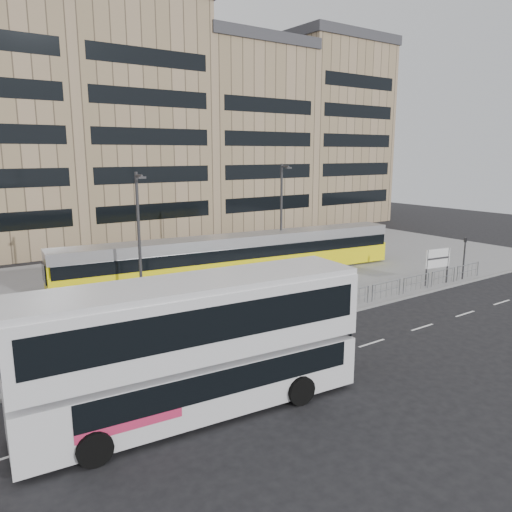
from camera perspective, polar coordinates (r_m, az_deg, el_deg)
ground at (r=27.20m, az=3.87°, el=-8.26°), size 120.00×120.00×0.00m
plaza at (r=36.85m, az=-7.95°, el=-2.87°), size 64.00×24.00×0.15m
kerb at (r=27.21m, az=3.81°, el=-8.08°), size 64.00×0.25×0.17m
building_row at (r=57.02m, az=-17.57°, el=14.84°), size 70.40×18.40×31.20m
pedestrian_barrier at (r=28.48m, az=6.41°, el=-5.30°), size 32.07×0.07×1.10m
road_markings at (r=25.11m, az=11.52°, el=-10.21°), size 62.00×0.12×0.01m
double_decker_bus at (r=18.08m, az=-6.98°, el=-9.79°), size 12.58×3.99×4.95m
tram at (r=37.26m, az=-2.08°, el=0.02°), size 26.88×5.64×3.15m
station_sign at (r=37.22m, az=20.04°, el=-0.42°), size 2.20×0.43×2.55m
ad_panel at (r=28.65m, az=6.56°, el=-5.15°), size 0.78×0.08×1.46m
pedestrian at (r=29.82m, az=-7.40°, el=-4.44°), size 0.52×0.70×1.76m
traffic_light_west at (r=26.04m, az=0.38°, el=-4.23°), size 0.23×0.25×3.10m
traffic_light_east at (r=39.39m, az=22.72°, el=0.33°), size 0.22×0.24×3.10m
lamp_post_west at (r=30.30m, az=-13.20°, el=2.42°), size 0.45×1.04×8.05m
lamp_post_east at (r=39.12m, az=2.95°, el=4.95°), size 0.45×1.04×8.31m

